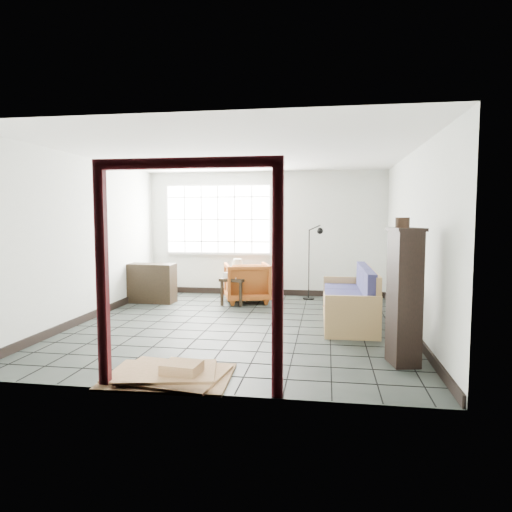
% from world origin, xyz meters
% --- Properties ---
extents(ground, '(5.50, 5.50, 0.00)m').
position_xyz_m(ground, '(0.00, 0.00, 0.00)').
color(ground, black).
rests_on(ground, ground).
extents(room_shell, '(5.02, 5.52, 2.61)m').
position_xyz_m(room_shell, '(0.00, 0.03, 1.68)').
color(room_shell, silver).
rests_on(room_shell, ground).
extents(window_panel, '(2.32, 0.08, 1.52)m').
position_xyz_m(window_panel, '(-1.00, 2.70, 1.60)').
color(window_panel, silver).
rests_on(window_panel, ground).
extents(doorway_trim, '(1.80, 0.08, 2.20)m').
position_xyz_m(doorway_trim, '(0.00, -2.70, 1.38)').
color(doorway_trim, '#3C0D12').
rests_on(doorway_trim, ground).
extents(futon_sofa, '(0.79, 2.01, 0.88)m').
position_xyz_m(futon_sofa, '(1.69, 0.36, 0.32)').
color(futon_sofa, olive).
rests_on(futon_sofa, ground).
extents(armchair, '(1.02, 0.98, 0.85)m').
position_xyz_m(armchair, '(-0.24, 1.86, 0.42)').
color(armchair, '#8D5114').
rests_on(armchair, ground).
extents(side_table, '(0.53, 0.53, 0.51)m').
position_xyz_m(side_table, '(-0.43, 1.59, 0.42)').
color(side_table, black).
rests_on(side_table, ground).
extents(table_lamp, '(0.29, 0.29, 0.35)m').
position_xyz_m(table_lamp, '(-0.38, 1.66, 0.75)').
color(table_lamp, black).
rests_on(table_lamp, side_table).
extents(projector, '(0.35, 0.32, 0.10)m').
position_xyz_m(projector, '(-0.46, 1.57, 0.56)').
color(projector, silver).
rests_on(projector, side_table).
extents(floor_lamp, '(0.39, 0.27, 1.50)m').
position_xyz_m(floor_lamp, '(1.04, 2.32, 0.80)').
color(floor_lamp, black).
rests_on(floor_lamp, ground).
extents(console_shelf, '(0.99, 0.43, 0.75)m').
position_xyz_m(console_shelf, '(-2.09, 1.55, 0.38)').
color(console_shelf, black).
rests_on(console_shelf, ground).
extents(tall_shelf, '(0.40, 0.48, 1.54)m').
position_xyz_m(tall_shelf, '(2.15, -1.55, 0.78)').
color(tall_shelf, black).
rests_on(tall_shelf, ground).
extents(pot, '(0.17, 0.17, 0.11)m').
position_xyz_m(pot, '(2.10, -1.62, 1.60)').
color(pot, black).
rests_on(pot, tall_shelf).
extents(open_box, '(0.84, 0.61, 0.43)m').
position_xyz_m(open_box, '(1.65, 0.11, 0.16)').
color(open_box, olive).
rests_on(open_box, ground).
extents(cardboard_pile, '(1.32, 0.99, 0.19)m').
position_xyz_m(cardboard_pile, '(-0.29, -2.39, 0.05)').
color(cardboard_pile, olive).
rests_on(cardboard_pile, ground).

